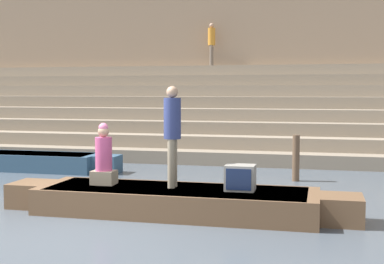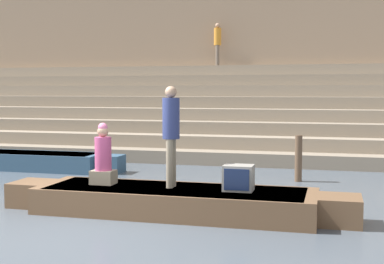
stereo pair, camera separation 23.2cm
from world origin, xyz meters
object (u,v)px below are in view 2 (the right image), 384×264
rowboat_main (174,200)px  person_rowing (103,159)px  person_standing (171,128)px  mooring_post (298,158)px  moored_boat_shore (24,160)px  tv_set (238,178)px  person_on_steps (218,41)px

rowboat_main → person_rowing: (-1.39, 0.08, 0.68)m
person_standing → person_rowing: person_standing is taller
person_standing → mooring_post: bearing=69.9°
moored_boat_shore → rowboat_main: bearing=-36.1°
rowboat_main → moored_boat_shore: 6.90m
person_rowing → mooring_post: size_ratio=1.02×
tv_set → mooring_post: 3.97m
person_on_steps → person_rowing: bearing=-118.8°
mooring_post → tv_set: bearing=-101.1°
rowboat_main → person_on_steps: (-1.72, 11.55, 3.83)m
rowboat_main → person_rowing: 1.55m
person_standing → person_rowing: 1.42m
moored_boat_shore → person_on_steps: bearing=62.8°
person_rowing → person_on_steps: bearing=79.6°
person_standing → tv_set: bearing=5.8°
person_on_steps → person_standing: bearing=-112.3°
person_standing → mooring_post: size_ratio=1.61×
rowboat_main → person_rowing: person_rowing is taller
person_standing → person_on_steps: size_ratio=1.09×
rowboat_main → moored_boat_shore: (-5.57, 4.07, 0.00)m
rowboat_main → person_on_steps: 12.29m
mooring_post → person_on_steps: (-3.61, 7.59, 3.52)m
moored_boat_shore → person_standing: bearing=-35.9°
person_standing → person_on_steps: (-1.63, 11.46, 2.57)m
tv_set → moored_boat_shore: bearing=146.4°
rowboat_main → person_rowing: size_ratio=5.59×
tv_set → mooring_post: (0.77, 3.89, -0.12)m
mooring_post → person_on_steps: 9.11m
mooring_post → person_rowing: bearing=-130.2°
rowboat_main → person_on_steps: bearing=100.5°
rowboat_main → mooring_post: bearing=66.5°
person_standing → tv_set: 1.47m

